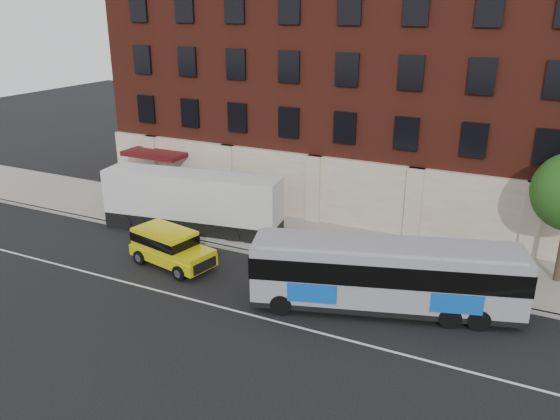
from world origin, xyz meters
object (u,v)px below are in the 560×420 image
at_px(city_bus, 386,274).
at_px(yellow_suv, 169,245).
at_px(shipping_container, 192,203).
at_px(sign_pole, 141,207).

xyz_separation_m(city_bus, yellow_suv, (-11.05, -0.38, -0.67)).
relative_size(city_bus, yellow_suv, 2.35).
bearing_deg(yellow_suv, shipping_container, 109.52).
bearing_deg(sign_pole, yellow_suv, -35.80).
distance_m(sign_pole, shipping_container, 3.03).
xyz_separation_m(sign_pole, yellow_suv, (4.28, -3.09, -0.40)).
distance_m(city_bus, yellow_suv, 11.08).
relative_size(yellow_suv, shipping_container, 0.46).
bearing_deg(shipping_container, yellow_suv, -70.48).
relative_size(sign_pole, yellow_suv, 0.51).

